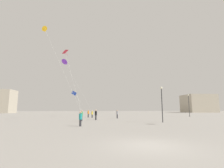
# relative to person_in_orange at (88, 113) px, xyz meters

# --- Properties ---
(ground_plane) EXTENTS (300.00, 300.00, 0.00)m
(ground_plane) POSITION_rel_person_in_orange_xyz_m (4.91, -29.78, -0.92)
(ground_plane) COLOR gray
(person_in_orange) EXTENTS (0.36, 0.36, 1.67)m
(person_in_orange) POSITION_rel_person_in_orange_xyz_m (0.00, 0.00, 0.00)
(person_in_orange) COLOR #2D2D33
(person_in_orange) RESTS_ON ground_plane
(person_in_green) EXTENTS (0.37, 0.37, 1.68)m
(person_in_green) POSITION_rel_person_in_orange_xyz_m (-0.36, -11.62, 0.00)
(person_in_green) COLOR #2D2D33
(person_in_green) RESTS_ON ground_plane
(person_in_teal) EXTENTS (0.35, 0.35, 1.62)m
(person_in_teal) POSITION_rel_person_in_orange_xyz_m (0.28, -19.60, -0.03)
(person_in_teal) COLOR #2D2D33
(person_in_teal) RESTS_ON ground_plane
(person_in_black) EXTENTS (0.39, 0.39, 1.78)m
(person_in_black) POSITION_rel_person_in_orange_xyz_m (1.84, -8.96, 0.06)
(person_in_black) COLOR #2D2D33
(person_in_black) RESTS_ON ground_plane
(person_in_grey) EXTENTS (0.37, 0.37, 1.72)m
(person_in_grey) POSITION_rel_person_in_orange_xyz_m (6.11, -4.43, 0.02)
(person_in_grey) COLOR #2D2D33
(person_in_grey) RESTS_ON ground_plane
(person_in_yellow) EXTENTS (0.34, 0.34, 1.58)m
(person_in_yellow) POSITION_rel_person_in_orange_xyz_m (0.96, -2.34, -0.05)
(person_in_yellow) COLOR #2D2D33
(person_in_yellow) RESTS_ON ground_plane
(kite_crimson_delta) EXTENTS (3.88, 2.27, 10.81)m
(kite_crimson_delta) POSITION_rel_person_in_orange_xyz_m (-3.61, -10.20, 10.71)
(kite_crimson_delta) COLOR red
(kite_cobalt_delta) EXTENTS (5.02, 6.97, 5.23)m
(kite_cobalt_delta) POSITION_rel_person_in_orange_xyz_m (-4.13, 6.04, 5.06)
(kite_cobalt_delta) COLOR blue
(kite_amber_diamond) EXTENTS (5.71, 4.41, 12.35)m
(kite_amber_diamond) POSITION_rel_person_in_orange_xyz_m (-5.47, -15.43, 12.07)
(kite_amber_diamond) COLOR yellow
(kite_violet_diamond) EXTENTS (6.53, 3.27, 10.76)m
(kite_violet_diamond) POSITION_rel_person_in_orange_xyz_m (-4.72, -4.83, 10.55)
(kite_violet_diamond) COLOR purple
(building_centre_hall) EXTENTS (15.07, 13.46, 9.74)m
(building_centre_hall) POSITION_rel_person_in_orange_xyz_m (57.91, 50.42, 3.95)
(building_centre_hall) COLOR #B2A893
(building_centre_hall) RESTS_ON ground_plane
(lamppost_east) EXTENTS (0.36, 0.36, 5.09)m
(lamppost_east) POSITION_rel_person_in_orange_xyz_m (11.35, -15.26, 2.49)
(lamppost_east) COLOR #2D2D30
(lamppost_east) RESTS_ON ground_plane
(lamppost_west) EXTENTS (0.36, 0.36, 5.49)m
(lamppost_west) POSITION_rel_person_in_orange_xyz_m (24.67, 1.22, 2.72)
(lamppost_west) COLOR #2D2D30
(lamppost_west) RESTS_ON ground_plane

